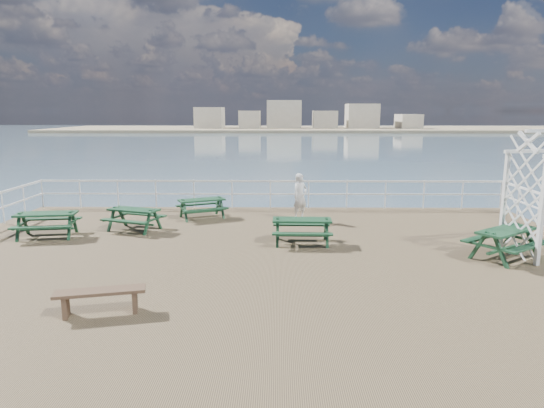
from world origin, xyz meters
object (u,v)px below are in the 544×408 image
at_px(picnic_table_b, 134,215).
at_px(flat_bench_far, 100,296).
at_px(person, 300,197).
at_px(picnic_table_c, 506,237).
at_px(picnic_table_a, 202,204).
at_px(picnic_table_e, 302,226).
at_px(picnic_table_d, 46,219).

relative_size(picnic_table_b, flat_bench_far, 1.16).
relative_size(picnic_table_b, person, 1.20).
bearing_deg(picnic_table_c, person, 102.48).
bearing_deg(picnic_table_a, picnic_table_b, -160.35).
bearing_deg(picnic_table_c, picnic_table_e, 128.89).
height_order(picnic_table_b, person, person).
distance_m(picnic_table_b, flat_bench_far, 6.52).
xyz_separation_m(picnic_table_b, person, (5.28, 1.57, 0.31)).
bearing_deg(picnic_table_b, picnic_table_e, 3.66).
distance_m(flat_bench_far, person, 8.94).
bearing_deg(picnic_table_a, person, -28.45).
distance_m(picnic_table_a, picnic_table_b, 2.58).
xyz_separation_m(picnic_table_a, picnic_table_c, (8.45, -4.63, 0.06)).
bearing_deg(picnic_table_e, picnic_table_d, 176.42).
distance_m(picnic_table_a, flat_bench_far, 8.23).
distance_m(picnic_table_d, picnic_table_e, 7.58).
relative_size(picnic_table_b, picnic_table_c, 0.85).
xyz_separation_m(picnic_table_d, picnic_table_e, (7.55, -0.62, -0.02)).
xyz_separation_m(picnic_table_b, flat_bench_far, (1.25, -6.40, -0.15)).
xyz_separation_m(picnic_table_b, picnic_table_e, (5.20, -1.48, 0.02)).
relative_size(flat_bench_far, person, 1.04).
bearing_deg(picnic_table_d, flat_bench_far, -65.50).
height_order(picnic_table_b, flat_bench_far, picnic_table_b).
xyz_separation_m(picnic_table_a, picnic_table_d, (-4.21, -2.66, 0.04)).
bearing_deg(picnic_table_e, picnic_table_b, 165.24).
bearing_deg(picnic_table_a, picnic_table_d, -172.32).
height_order(picnic_table_e, person, person).
height_order(picnic_table_b, picnic_table_d, picnic_table_d).
bearing_deg(flat_bench_far, picnic_table_d, 109.55).
distance_m(picnic_table_e, flat_bench_far, 6.31).
xyz_separation_m(picnic_table_a, picnic_table_b, (-1.85, -1.80, 0.01)).
distance_m(picnic_table_c, flat_bench_far, 9.73).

